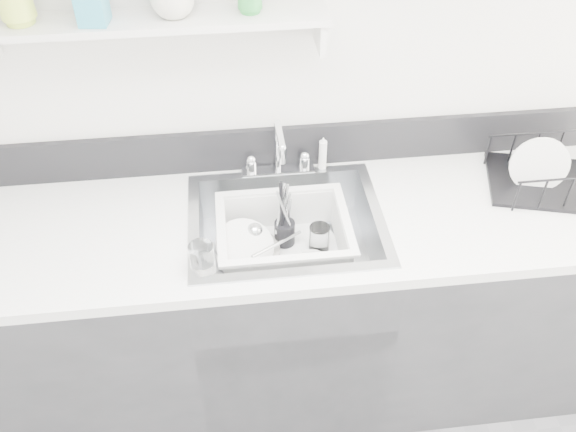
{
  "coord_description": "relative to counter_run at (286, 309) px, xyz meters",
  "views": [
    {
      "loc": [
        -0.17,
        -0.28,
        2.27
      ],
      "look_at": [
        0.0,
        1.14,
        0.98
      ],
      "focal_mm": 38.0,
      "sensor_mm": 36.0,
      "label": 1
    }
  ],
  "objects": [
    {
      "name": "tumbler_in_tub",
      "position": [
        0.11,
        0.0,
        0.36
      ],
      "size": [
        0.09,
        0.09,
        0.1
      ],
      "primitive_type": "cylinder",
      "rotation": [
        0.0,
        0.0,
        -0.41
      ],
      "color": "white",
      "rests_on": "wash_tub"
    },
    {
      "name": "tumbler_counter",
      "position": [
        -0.27,
        -0.2,
        0.51
      ],
      "size": [
        0.1,
        0.1,
        0.1
      ],
      "primitive_type": "cylinder",
      "rotation": [
        0.0,
        0.0,
        0.41
      ],
      "color": "white",
      "rests_on": "counter_run"
    },
    {
      "name": "counter_run",
      "position": [
        0.0,
        0.0,
        0.0
      ],
      "size": [
        3.2,
        0.62,
        0.92
      ],
      "color": "#2B2B2F",
      "rests_on": "ground"
    },
    {
      "name": "room_shell",
      "position": [
        0.0,
        -0.8,
        1.22
      ],
      "size": [
        3.5,
        3.0,
        2.6
      ],
      "color": "silver",
      "rests_on": "ground"
    },
    {
      "name": "side_sprayer",
      "position": [
        0.16,
        0.25,
        0.53
      ],
      "size": [
        0.03,
        0.03,
        0.14
      ],
      "primitive_type": "cylinder",
      "color": "white",
      "rests_on": "counter_run"
    },
    {
      "name": "backsplash",
      "position": [
        0.0,
        0.3,
        0.54
      ],
      "size": [
        3.2,
        0.02,
        0.16
      ],
      "primitive_type": "cube",
      "color": "black",
      "rests_on": "counter_run"
    },
    {
      "name": "ladle",
      "position": [
        -0.06,
        0.01,
        0.34
      ],
      "size": [
        0.23,
        0.25,
        0.07
      ],
      "primitive_type": null,
      "rotation": [
        0.0,
        0.0,
        -0.87
      ],
      "color": "silver",
      "rests_on": "wash_tub"
    },
    {
      "name": "plate_stack",
      "position": [
        -0.13,
        -0.0,
        0.33
      ],
      "size": [
        0.25,
        0.24,
        0.1
      ],
      "rotation": [
        0.0,
        0.0,
        0.23
      ],
      "color": "white",
      "rests_on": "wash_tub"
    },
    {
      "name": "sink",
      "position": [
        0.0,
        0.0,
        0.37
      ],
      "size": [
        0.64,
        0.52,
        0.2
      ],
      "primitive_type": null,
      "color": "silver",
      "rests_on": "counter_run"
    },
    {
      "name": "wash_tub",
      "position": [
        -0.01,
        -0.01,
        0.38
      ],
      "size": [
        0.53,
        0.48,
        0.17
      ],
      "primitive_type": null,
      "rotation": [
        0.0,
        0.0,
        0.34
      ],
      "color": "white",
      "rests_on": "sink"
    },
    {
      "name": "faucet",
      "position": [
        0.0,
        0.25,
        0.52
      ],
      "size": [
        0.26,
        0.18,
        0.23
      ],
      "color": "silver",
      "rests_on": "counter_run"
    },
    {
      "name": "wall_shelf",
      "position": [
        -0.35,
        0.23,
        1.05
      ],
      "size": [
        1.0,
        0.16,
        0.12
      ],
      "color": "silver",
      "rests_on": "room_shell"
    },
    {
      "name": "dish_rack",
      "position": [
        0.93,
        0.08,
        0.53
      ],
      "size": [
        0.46,
        0.39,
        0.14
      ],
      "primitive_type": null,
      "rotation": [
        0.0,
        0.0,
        -0.27
      ],
      "color": "black",
      "rests_on": "counter_run"
    },
    {
      "name": "utensil_cup",
      "position": [
        -0.0,
        0.05,
        0.36
      ],
      "size": [
        0.07,
        0.07,
        0.24
      ],
      "rotation": [
        0.0,
        0.0,
        -0.1
      ],
      "color": "black",
      "rests_on": "wash_tub"
    },
    {
      "name": "bowl_small",
      "position": [
        0.08,
        -0.08,
        0.32
      ],
      "size": [
        0.13,
        0.13,
        0.03
      ],
      "primitive_type": "imported",
      "rotation": [
        0.0,
        0.0,
        0.29
      ],
      "color": "white",
      "rests_on": "wash_tub"
    }
  ]
}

